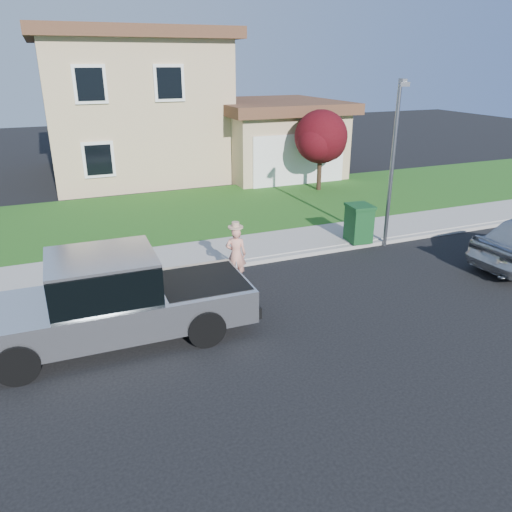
{
  "coord_description": "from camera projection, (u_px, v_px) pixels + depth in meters",
  "views": [
    {
      "loc": [
        -4.04,
        -9.46,
        5.48
      ],
      "look_at": [
        0.1,
        0.62,
        1.2
      ],
      "focal_mm": 35.0,
      "sensor_mm": 36.0,
      "label": 1
    }
  ],
  "objects": [
    {
      "name": "woman",
      "position": [
        236.0,
        253.0,
        13.07
      ],
      "size": [
        0.63,
        0.53,
        1.63
      ],
      "rotation": [
        0.0,
        0.0,
        2.76
      ],
      "color": "tan",
      "rests_on": "ground"
    },
    {
      "name": "sidewalk",
      "position": [
        241.0,
        249.0,
        15.35
      ],
      "size": [
        40.0,
        2.0,
        0.15
      ],
      "primitive_type": "cube",
      "color": "gray",
      "rests_on": "ground"
    },
    {
      "name": "house",
      "position": [
        159.0,
        110.0,
        24.99
      ],
      "size": [
        14.0,
        11.3,
        6.85
      ],
      "color": "tan",
      "rests_on": "ground"
    },
    {
      "name": "street_lamp",
      "position": [
        394.0,
        155.0,
        14.76
      ],
      "size": [
        0.42,
        0.64,
        5.02
      ],
      "rotation": [
        0.0,
        0.0,
        -0.43
      ],
      "color": "slate",
      "rests_on": "ground"
    },
    {
      "name": "ground",
      "position": [
        262.0,
        314.0,
        11.58
      ],
      "size": [
        80.0,
        80.0,
        0.0
      ],
      "primitive_type": "plane",
      "color": "black",
      "rests_on": "ground"
    },
    {
      "name": "ornamental_tree",
      "position": [
        321.0,
        139.0,
        21.51
      ],
      "size": [
        2.53,
        2.28,
        3.47
      ],
      "color": "black",
      "rests_on": "lawn"
    },
    {
      "name": "trash_bin",
      "position": [
        359.0,
        223.0,
        15.6
      ],
      "size": [
        0.8,
        0.89,
        1.18
      ],
      "rotation": [
        0.0,
        0.0,
        -0.09
      ],
      "color": "#103E1A",
      "rests_on": "sidewalk"
    },
    {
      "name": "lawn",
      "position": [
        200.0,
        212.0,
        19.24
      ],
      "size": [
        40.0,
        7.0,
        0.1
      ],
      "primitive_type": "cube",
      "color": "#1C4413",
      "rests_on": "ground"
    },
    {
      "name": "curb",
      "position": [
        255.0,
        262.0,
        14.41
      ],
      "size": [
        40.0,
        0.2,
        0.12
      ],
      "primitive_type": "cube",
      "color": "gray",
      "rests_on": "ground"
    },
    {
      "name": "pickup_truck",
      "position": [
        112.0,
        301.0,
        10.2
      ],
      "size": [
        5.86,
        2.28,
        1.91
      ],
      "rotation": [
        0.0,
        0.0,
        -0.01
      ],
      "color": "black",
      "rests_on": "ground"
    }
  ]
}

